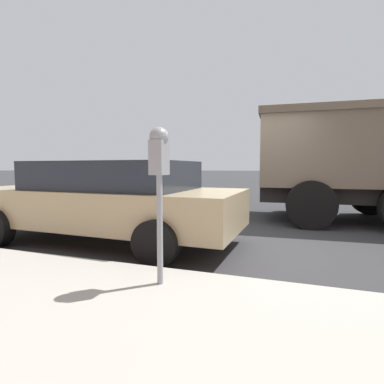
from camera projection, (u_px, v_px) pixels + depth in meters
The scene contains 3 objects.
ground_plane at pixel (243, 240), 5.44m from camera, with size 220.00×220.00×0.00m, color #333335.
parking_meter at pixel (159, 165), 2.95m from camera, with size 0.21×0.19×1.57m.
car_tan at pixel (107, 199), 5.25m from camera, with size 2.16×4.83×1.42m.
Camera 1 is at (-5.36, -0.84, 1.32)m, focal length 28.00 mm.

